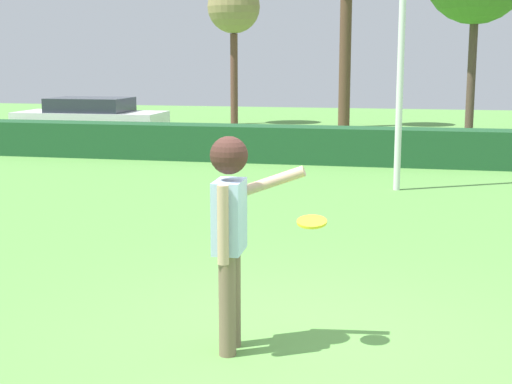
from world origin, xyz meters
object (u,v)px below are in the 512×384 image
at_px(person, 231,220).
at_px(frisbee, 312,222).
at_px(willow_tree, 234,9).
at_px(parked_car_white, 91,117).

bearing_deg(person, frisbee, 15.86).
bearing_deg(frisbee, willow_tree, 105.63).
height_order(frisbee, willow_tree, willow_tree).
distance_m(parked_car_white, willow_tree, 7.73).
height_order(frisbee, parked_car_white, parked_car_white).
xyz_separation_m(person, willow_tree, (-5.12, 20.71, 2.97)).
bearing_deg(person, parked_car_white, 118.52).
xyz_separation_m(person, frisbee, (0.63, 0.18, -0.02)).
bearing_deg(parked_car_white, person, -61.48).
xyz_separation_m(parked_car_white, willow_tree, (2.65, 6.43, 3.38)).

